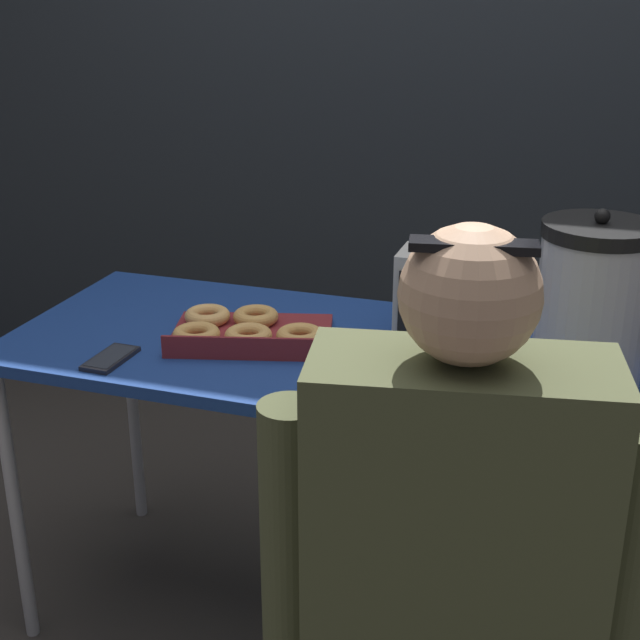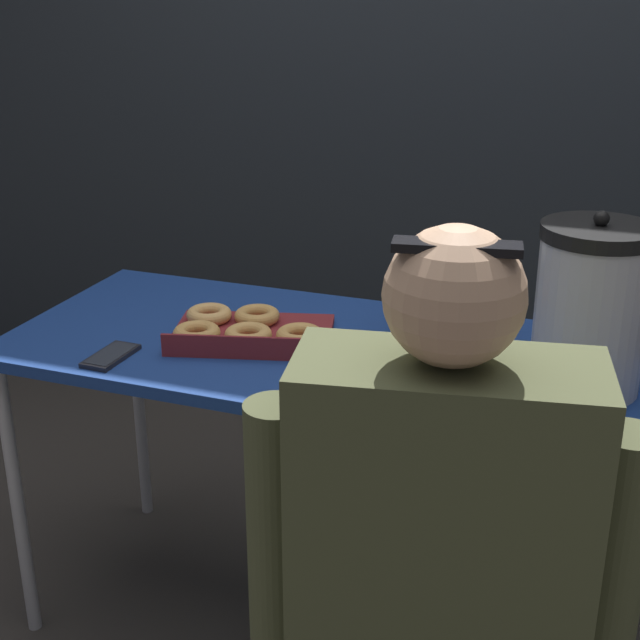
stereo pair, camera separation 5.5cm
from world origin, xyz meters
TOP-DOWN VIEW (x-y plane):
  - ground_plane at (0.00, 0.00)m, footprint 12.00×12.00m
  - back_wall at (0.00, 1.14)m, footprint 6.00×0.11m
  - folding_table at (0.00, 0.00)m, footprint 1.56×0.64m
  - donut_box at (-0.24, -0.03)m, footprint 0.41×0.33m
  - coffee_urn at (0.50, -0.02)m, footprint 0.22×0.25m
  - cell_phone at (-0.47, -0.22)m, footprint 0.07×0.14m
  - space_heater at (0.16, 0.10)m, footprint 0.15×0.13m
  - person_seated at (0.35, -0.62)m, footprint 0.58×0.30m

SIDE VIEW (x-z plane):
  - ground_plane at x=0.00m, z-range 0.00..0.00m
  - person_seated at x=0.35m, z-range -0.03..1.20m
  - folding_table at x=0.00m, z-range 0.33..1.09m
  - cell_phone at x=-0.47m, z-range 0.76..0.77m
  - donut_box at x=-0.24m, z-range 0.75..0.80m
  - space_heater at x=0.16m, z-range 0.76..0.97m
  - coffee_urn at x=0.50m, z-range 0.74..1.11m
  - back_wall at x=0.00m, z-range 0.00..2.70m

